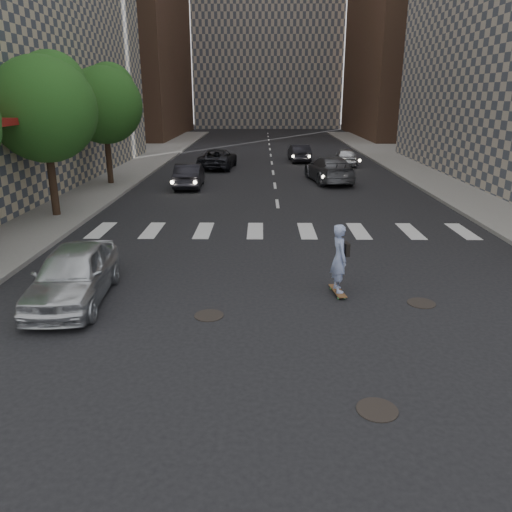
{
  "coord_description": "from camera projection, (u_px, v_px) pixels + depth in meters",
  "views": [
    {
      "loc": [
        -0.74,
        -9.66,
        5.04
      ],
      "look_at": [
        -0.88,
        1.84,
        1.3
      ],
      "focal_mm": 35.0,
      "sensor_mm": 36.0,
      "label": 1
    }
  ],
  "objects": [
    {
      "name": "manhole_c",
      "position": [
        421.0,
        303.0,
        12.6
      ],
      "size": [
        0.7,
        0.7,
        0.02
      ],
      "primitive_type": "cylinder",
      "color": "black",
      "rests_on": "ground"
    },
    {
      "name": "tree_c",
      "position": [
        105.0,
        101.0,
        27.61
      ],
      "size": [
        4.2,
        4.2,
        6.6
      ],
      "color": "#382619",
      "rests_on": "sidewalk_left"
    },
    {
      "name": "tree_b",
      "position": [
        46.0,
        104.0,
        20.0
      ],
      "size": [
        4.2,
        4.2,
        6.6
      ],
      "color": "#382619",
      "rests_on": "sidewalk_left"
    },
    {
      "name": "sidewalk_left",
      "position": [
        33.0,
        181.0,
        29.9
      ],
      "size": [
        13.0,
        80.0,
        0.15
      ],
      "primitive_type": "cube",
      "color": "gray",
      "rests_on": "ground"
    },
    {
      "name": "traffic_car_e",
      "position": [
        299.0,
        153.0,
        38.92
      ],
      "size": [
        1.69,
        4.1,
        1.32
      ],
      "primitive_type": "imported",
      "rotation": [
        0.0,
        0.0,
        3.21
      ],
      "color": "black",
      "rests_on": "ground"
    },
    {
      "name": "silver_sedan",
      "position": [
        73.0,
        274.0,
        12.58
      ],
      "size": [
        1.95,
        4.29,
        1.43
      ],
      "primitive_type": "imported",
      "rotation": [
        0.0,
        0.0,
        0.06
      ],
      "color": "silver",
      "rests_on": "ground"
    },
    {
      "name": "traffic_car_d",
      "position": [
        346.0,
        157.0,
        36.68
      ],
      "size": [
        1.93,
        3.96,
        1.3
      ],
      "primitive_type": "imported",
      "rotation": [
        0.0,
        0.0,
        3.04
      ],
      "color": "silver",
      "rests_on": "ground"
    },
    {
      "name": "ground",
      "position": [
        296.0,
        340.0,
        10.74
      ],
      "size": [
        160.0,
        160.0,
        0.0
      ],
      "primitive_type": "plane",
      "color": "black",
      "rests_on": "ground"
    },
    {
      "name": "manhole_a",
      "position": [
        377.0,
        410.0,
        8.35
      ],
      "size": [
        0.7,
        0.7,
        0.02
      ],
      "primitive_type": "cylinder",
      "color": "black",
      "rests_on": "ground"
    },
    {
      "name": "traffic_car_b",
      "position": [
        329.0,
        169.0,
        29.81
      ],
      "size": [
        2.83,
        5.48,
        1.52
      ],
      "primitive_type": "imported",
      "rotation": [
        0.0,
        0.0,
        3.28
      ],
      "color": "#54565C",
      "rests_on": "ground"
    },
    {
      "name": "traffic_car_c",
      "position": [
        218.0,
        159.0,
        35.3
      ],
      "size": [
        2.65,
        5.03,
        1.35
      ],
      "primitive_type": "imported",
      "rotation": [
        0.0,
        0.0,
        3.06
      ],
      "color": "black",
      "rests_on": "ground"
    },
    {
      "name": "traffic_car_a",
      "position": [
        189.0,
        175.0,
        28.12
      ],
      "size": [
        1.55,
        4.1,
        1.34
      ],
      "primitive_type": "imported",
      "rotation": [
        0.0,
        0.0,
        3.18
      ],
      "color": "black",
      "rests_on": "ground"
    },
    {
      "name": "skateboarder",
      "position": [
        340.0,
        258.0,
        12.9
      ],
      "size": [
        0.53,
        0.98,
        1.9
      ],
      "rotation": [
        0.0,
        0.0,
        0.15
      ],
      "color": "brown",
      "rests_on": "ground"
    },
    {
      "name": "manhole_b",
      "position": [
        209.0,
        315.0,
        11.9
      ],
      "size": [
        0.7,
        0.7,
        0.02
      ],
      "primitive_type": "cylinder",
      "color": "black",
      "rests_on": "ground"
    }
  ]
}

